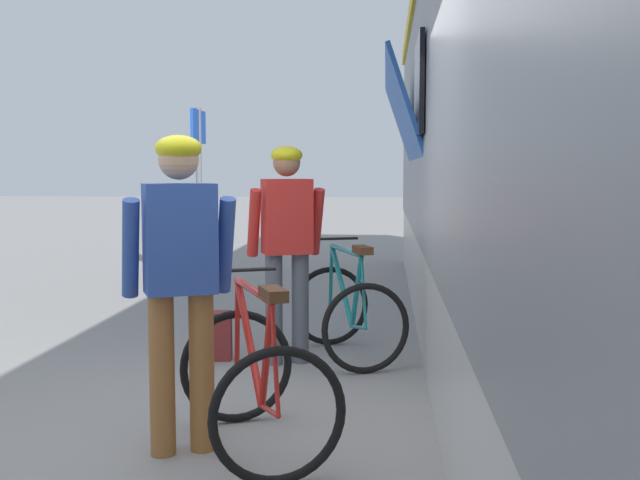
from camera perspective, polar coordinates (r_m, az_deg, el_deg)
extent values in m
plane|color=gray|center=(4.65, -7.54, -14.61)|extent=(80.00, 80.00, 0.00)
cube|color=#2356B2|center=(8.20, 6.86, 6.76)|extent=(0.59, 3.75, 1.62)
cube|color=black|center=(6.58, 7.32, 11.06)|extent=(0.04, 1.10, 0.80)
cylinder|color=#935B2D|center=(4.39, -11.58, -9.73)|extent=(0.14, 0.14, 0.90)
cylinder|color=#935B2D|center=(4.43, -8.72, -9.57)|extent=(0.14, 0.14, 0.90)
cube|color=#2D4C9E|center=(4.28, -10.31, 0.11)|extent=(0.44, 0.37, 0.60)
cylinder|color=#2D4C9E|center=(4.29, -13.81, -0.62)|extent=(0.19, 0.27, 0.56)
cylinder|color=#2D4C9E|center=(4.37, -7.01, -0.40)|extent=(0.19, 0.27, 0.56)
sphere|color=tan|center=(4.26, -10.40, 5.87)|extent=(0.22, 0.22, 0.22)
ellipsoid|color=yellow|center=(4.26, -10.41, 6.68)|extent=(0.34, 0.35, 0.14)
cylinder|color=#4C515B|center=(6.27, -3.42, -5.13)|extent=(0.14, 0.14, 0.90)
cylinder|color=#4C515B|center=(6.32, -1.46, -5.04)|extent=(0.14, 0.14, 0.90)
cube|color=red|center=(6.20, -2.46, 1.75)|extent=(0.44, 0.36, 0.60)
cylinder|color=red|center=(6.19, -4.89, 1.26)|extent=(0.18, 0.27, 0.56)
cylinder|color=red|center=(6.31, -0.25, 1.36)|extent=(0.18, 0.27, 0.56)
sphere|color=#9E7051|center=(6.19, -2.48, 5.72)|extent=(0.22, 0.22, 0.22)
ellipsoid|color=yellow|center=(6.19, -2.48, 6.28)|extent=(0.33, 0.35, 0.14)
torus|color=black|center=(4.89, -6.16, -9.26)|extent=(0.67, 0.32, 0.71)
torus|color=black|center=(3.93, -3.09, -12.86)|extent=(0.67, 0.32, 0.71)
cylinder|color=red|center=(4.49, -5.26, -7.30)|extent=(0.29, 0.61, 0.63)
cylinder|color=red|center=(4.32, -4.96, -3.72)|extent=(0.36, 0.80, 0.04)
cylinder|color=red|center=(4.09, -3.96, -8.54)|extent=(0.14, 0.27, 0.62)
cylinder|color=red|center=(4.11, -3.73, -12.46)|extent=(0.16, 0.34, 0.08)
cylinder|color=red|center=(3.91, -3.33, -8.76)|extent=(0.08, 0.14, 0.56)
cylinder|color=red|center=(4.80, -6.13, -6.16)|extent=(0.06, 0.09, 0.55)
cylinder|color=black|center=(4.72, -6.11, -2.23)|extent=(0.45, 0.21, 0.02)
cube|color=#4C2D19|center=(3.88, -3.47, -3.99)|extent=(0.18, 0.26, 0.06)
torus|color=black|center=(6.95, 0.76, -4.89)|extent=(0.69, 0.29, 0.71)
torus|color=black|center=(5.99, 3.40, -6.54)|extent=(0.69, 0.29, 0.71)
cylinder|color=#197A7F|center=(6.57, 1.60, -3.28)|extent=(0.26, 0.62, 0.63)
cylinder|color=#197A7F|center=(6.42, 1.91, -0.77)|extent=(0.32, 0.81, 0.04)
cylinder|color=#197A7F|center=(6.17, 2.72, -3.85)|extent=(0.13, 0.27, 0.62)
cylinder|color=#197A7F|center=(6.16, 2.88, -6.46)|extent=(0.15, 0.35, 0.08)
cylinder|color=#197A7F|center=(6.00, 3.24, -3.85)|extent=(0.07, 0.14, 0.56)
cylinder|color=#197A7F|center=(6.88, 0.82, -2.67)|extent=(0.06, 0.09, 0.55)
cylinder|color=black|center=(6.82, 0.88, 0.09)|extent=(0.46, 0.18, 0.02)
cube|color=#4C2D19|center=(5.98, 3.17, -0.73)|extent=(0.18, 0.26, 0.06)
cube|color=maroon|center=(6.51, -7.79, -7.02)|extent=(0.30, 0.21, 0.40)
cylinder|color=#595B60|center=(10.55, -8.91, 3.12)|extent=(0.08, 0.08, 2.40)
cube|color=#193F99|center=(10.56, -8.98, 8.28)|extent=(0.04, 0.70, 0.44)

